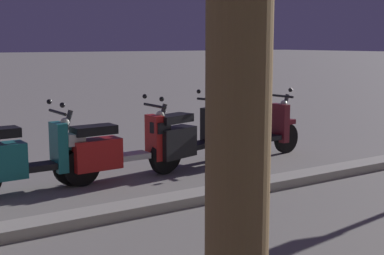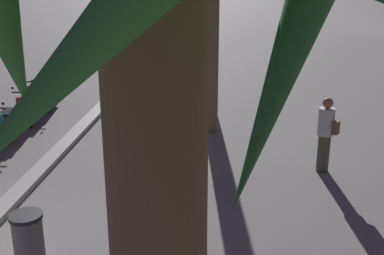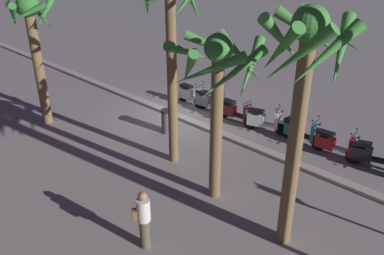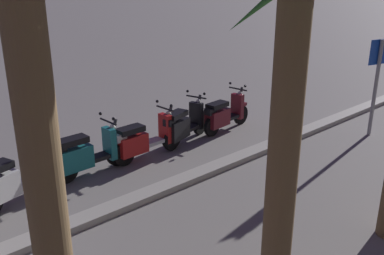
{
  "view_description": "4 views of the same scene",
  "coord_description": "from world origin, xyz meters",
  "views": [
    {
      "loc": [
        -2.95,
        5.44,
        1.94
      ],
      "look_at": [
        -6.45,
        0.09,
        0.93
      ],
      "focal_mm": 51.02,
      "sensor_mm": 36.0,
      "label": 1
    },
    {
      "loc": [
        5.43,
        4.37,
        4.44
      ],
      "look_at": [
        -3.76,
        3.38,
        1.26
      ],
      "focal_mm": 46.93,
      "sensor_mm": 36.0,
      "label": 2
    },
    {
      "loc": [
        -11.02,
        10.99,
        7.2
      ],
      "look_at": [
        -2.58,
        2.0,
        1.11
      ],
      "focal_mm": 37.64,
      "sensor_mm": 36.0,
      "label": 3
    },
    {
      "loc": [
        -1.16,
        5.66,
        3.76
      ],
      "look_at": [
        -6.3,
        -0.0,
        1.07
      ],
      "focal_mm": 39.66,
      "sensor_mm": 36.0,
      "label": 4
    }
  ],
  "objects": [
    {
      "name": "scooter_maroon_gap_after_mid",
      "position": [
        -8.77,
        -1.5,
        0.45
      ],
      "size": [
        1.76,
        0.56,
        1.17
      ],
      "color": "black",
      "rests_on": "ground"
    },
    {
      "name": "scooter_black_lead_nearest",
      "position": [
        -7.4,
        -1.53,
        0.46
      ],
      "size": [
        1.75,
        0.76,
        1.17
      ],
      "color": "black",
      "rests_on": "ground"
    },
    {
      "name": "scooter_red_tail_end",
      "position": [
        -6.16,
        -1.44,
        0.44
      ],
      "size": [
        1.87,
        0.56,
        1.17
      ],
      "color": "black",
      "rests_on": "ground"
    },
    {
      "name": "scooter_teal_mid_rear",
      "position": [
        -4.81,
        -1.5,
        0.47
      ],
      "size": [
        1.73,
        0.56,
        1.17
      ],
      "color": "black",
      "rests_on": "ground"
    },
    {
      "name": "scooter_white_second_in_line",
      "position": [
        -3.27,
        -1.32,
        0.46
      ],
      "size": [
        1.69,
        0.79,
        1.17
      ],
      "color": "black",
      "rests_on": "ground"
    },
    {
      "name": "crossing_sign",
      "position": [
        -11.32,
        1.17,
        1.5
      ],
      "size": [
        0.59,
        0.18,
        2.4
      ],
      "color": "#939399",
      "rests_on": "ground"
    }
  ]
}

